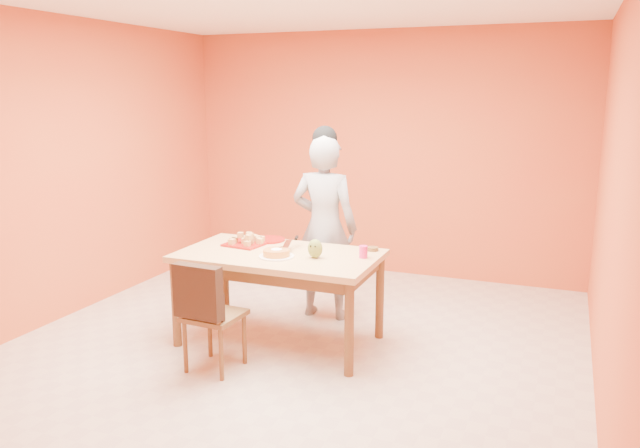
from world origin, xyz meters
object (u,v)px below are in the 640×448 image
at_px(person, 325,228).
at_px(checker_tin, 372,249).
at_px(pastry_platter, 246,244).
at_px(red_dinner_plate, 269,240).
at_px(egg_ornament, 315,249).
at_px(dining_chair, 213,313).
at_px(magenta_glass, 363,252).
at_px(dining_table, 279,264).
at_px(sponge_cake, 277,253).

distance_m(person, checker_tin, 0.67).
distance_m(pastry_platter, checker_tin, 1.08).
height_order(pastry_platter, red_dinner_plate, pastry_platter).
bearing_deg(egg_ornament, red_dinner_plate, 123.73).
bearing_deg(person, dining_chair, 73.89).
relative_size(pastry_platter, magenta_glass, 3.21).
height_order(person, pastry_platter, person).
bearing_deg(dining_table, checker_tin, 27.24).
bearing_deg(checker_tin, magenta_glass, -90.00).
bearing_deg(dining_table, person, 80.56).
bearing_deg(checker_tin, red_dinner_plate, 180.00).
bearing_deg(magenta_glass, checker_tin, 90.00).
relative_size(pastry_platter, sponge_cake, 1.46).
bearing_deg(person, sponge_cake, 82.85).
bearing_deg(red_dinner_plate, pastry_platter, -119.29).
relative_size(person, magenta_glass, 17.37).
relative_size(dining_table, egg_ornament, 10.71).
bearing_deg(egg_ornament, magenta_glass, -1.16).
relative_size(dining_chair, sponge_cake, 4.03).
relative_size(pastry_platter, egg_ornament, 2.06).
height_order(person, checker_tin, person).
height_order(pastry_platter, egg_ornament, egg_ornament).
relative_size(dining_table, pastry_platter, 5.20).
distance_m(person, sponge_cake, 0.84).
xyz_separation_m(red_dinner_plate, sponge_cake, (0.30, -0.48, 0.03)).
height_order(sponge_cake, checker_tin, sponge_cake).
height_order(dining_chair, magenta_glass, magenta_glass).
height_order(red_dinner_plate, sponge_cake, sponge_cake).
xyz_separation_m(egg_ornament, magenta_glass, (0.35, 0.14, -0.03)).
height_order(dining_chair, person, person).
xyz_separation_m(dining_chair, sponge_cake, (0.27, 0.53, 0.36)).
relative_size(dining_table, dining_chair, 1.89).
bearing_deg(dining_table, magenta_glass, 9.06).
relative_size(egg_ornament, magenta_glass, 1.56).
distance_m(dining_table, checker_tin, 0.77).
relative_size(dining_chair, egg_ornament, 5.67).
height_order(dining_table, sponge_cake, sponge_cake).
bearing_deg(egg_ornament, dining_chair, -155.24).
relative_size(red_dinner_plate, checker_tin, 2.82).
xyz_separation_m(magenta_glass, checker_tin, (0.00, 0.24, -0.03)).
bearing_deg(person, checker_tin, 145.41).
bearing_deg(sponge_cake, person, 84.70).
distance_m(egg_ornament, magenta_glass, 0.38).
bearing_deg(red_dinner_plate, dining_table, -53.37).
xyz_separation_m(person, pastry_platter, (-0.49, -0.57, -0.06)).
bearing_deg(sponge_cake, magenta_glass, 20.14).
height_order(dining_table, dining_chair, dining_chair).
height_order(dining_table, pastry_platter, pastry_platter).
bearing_deg(person, red_dinner_plate, 41.82).
xyz_separation_m(red_dinner_plate, magenta_glass, (0.94, -0.24, 0.04)).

